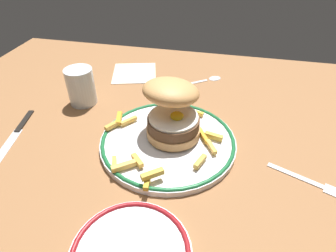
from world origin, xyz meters
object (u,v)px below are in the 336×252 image
dinner_plate (168,141)px  fork (311,182)px  napkin (135,73)px  burger (172,108)px  water_glass (81,88)px  spoon (210,78)px  knife (17,130)px

dinner_plate → fork: dinner_plate is taller
dinner_plate → napkin: (-16.27, 28.57, -0.64)cm
dinner_plate → napkin: size_ratio=2.14×
burger → fork: (26.30, -7.09, -7.05)cm
burger → water_glass: burger is taller
spoon → fork: bearing=-58.4°
knife → spoon: (38.09, 32.33, 0.10)cm
spoon → napkin: bearing=-177.7°
burger → knife: size_ratio=0.84×
burger → spoon: (5.35, 27.00, -6.87)cm
knife → napkin: knife is taller
dinner_plate → water_glass: bearing=155.1°
burger → knife: 33.89cm
burger → napkin: bearing=122.3°
water_glass → spoon: bearing=32.2°
dinner_plate → spoon: (5.63, 29.44, -0.48)cm
burger → knife: burger is taller
knife → spoon: bearing=40.3°
fork → dinner_plate: bearing=170.1°
water_glass → fork: water_glass is taller
spoon → napkin: size_ratio=0.93×
water_glass → burger: bearing=-19.6°
knife → burger: bearing=9.3°
dinner_plate → knife: (-32.46, -2.89, -0.58)cm
napkin → spoon: bearing=2.3°
dinner_plate → burger: (0.28, 2.44, 6.39)cm
water_glass → napkin: (7.38, 17.60, -3.78)cm
dinner_plate → knife: size_ratio=1.52×
burger → fork: 28.14cm
water_glass → knife: size_ratio=0.49×
napkin → burger: bearing=-57.7°
dinner_plate → napkin: dinner_plate is taller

